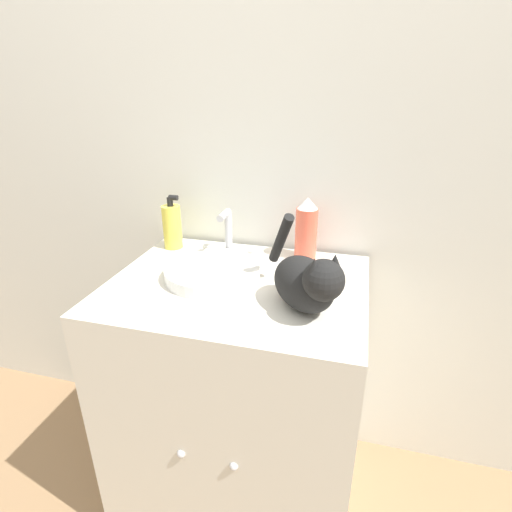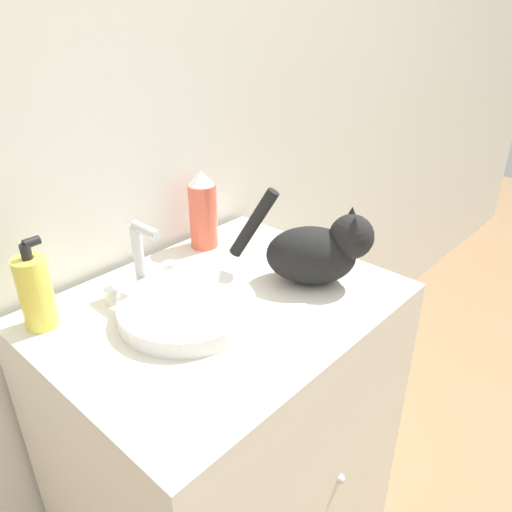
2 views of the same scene
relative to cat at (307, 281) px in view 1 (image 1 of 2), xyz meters
name	(u,v)px [view 1 (image 1 of 2)]	position (x,y,z in m)	size (l,w,h in m)	color
wall_back	(266,126)	(-0.21, 0.43, 0.32)	(6.00, 0.05, 2.50)	silver
vanity_cabinet	(240,395)	(-0.21, 0.10, -0.50)	(0.74, 0.60, 0.84)	silver
sink_basin	(213,272)	(-0.29, 0.11, -0.06)	(0.28, 0.28, 0.04)	white
faucet	(228,238)	(-0.29, 0.26, -0.01)	(0.19, 0.09, 0.17)	silver
cat	(307,281)	(0.00, 0.00, 0.00)	(0.25, 0.29, 0.22)	black
soap_bottle	(172,226)	(-0.51, 0.30, 0.00)	(0.06, 0.06, 0.19)	#EADB4C
spray_bottle	(306,229)	(-0.05, 0.33, 0.02)	(0.07, 0.07, 0.20)	#EF6047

